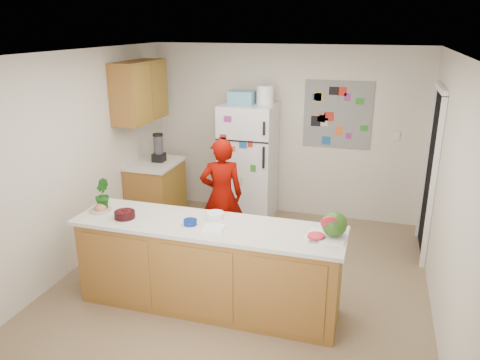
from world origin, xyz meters
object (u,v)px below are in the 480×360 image
(watermelon, at_px, (334,224))
(cherry_bowl, at_px, (125,215))
(refrigerator, at_px, (248,162))
(person, at_px, (222,196))

(watermelon, bearing_deg, cherry_bowl, -175.72)
(refrigerator, bearing_deg, person, -91.61)
(refrigerator, bearing_deg, cherry_bowl, -103.44)
(person, bearing_deg, watermelon, 118.45)
(refrigerator, distance_m, watermelon, 2.75)
(refrigerator, xyz_separation_m, watermelon, (1.46, -2.32, 0.20))
(person, bearing_deg, cherry_bowl, 44.81)
(person, relative_size, cherry_bowl, 7.12)
(watermelon, bearing_deg, refrigerator, 122.14)
(refrigerator, height_order, person, refrigerator)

